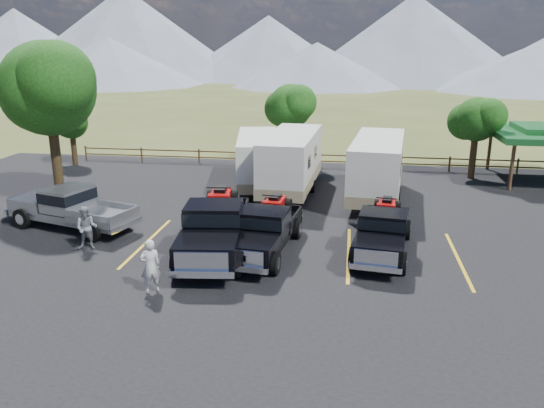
# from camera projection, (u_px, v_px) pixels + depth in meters

# --- Properties ---
(ground) EXTENTS (320.00, 320.00, 0.00)m
(ground) POSITION_uv_depth(u_px,v_px,m) (282.00, 299.00, 16.55)
(ground) COLOR #3B4B20
(ground) RESTS_ON ground
(asphalt_lot) EXTENTS (44.00, 34.00, 0.04)m
(asphalt_lot) POSITION_uv_depth(u_px,v_px,m) (293.00, 261.00, 19.38)
(asphalt_lot) COLOR black
(asphalt_lot) RESTS_ON ground
(stall_lines) EXTENTS (12.12, 5.50, 0.01)m
(stall_lines) POSITION_uv_depth(u_px,v_px,m) (296.00, 250.00, 20.32)
(stall_lines) COLOR gold
(stall_lines) RESTS_ON asphalt_lot
(tree_big_nw) EXTENTS (5.54, 5.18, 7.84)m
(tree_big_nw) POSITION_uv_depth(u_px,v_px,m) (47.00, 89.00, 25.26)
(tree_big_nw) COLOR #312413
(tree_big_nw) RESTS_ON ground
(tree_ne_a) EXTENTS (3.11, 2.92, 4.76)m
(tree_ne_a) POSITION_uv_depth(u_px,v_px,m) (476.00, 120.00, 30.37)
(tree_ne_a) COLOR #312413
(tree_ne_a) RESTS_ON ground
(tree_north) EXTENTS (3.46, 3.24, 5.25)m
(tree_north) POSITION_uv_depth(u_px,v_px,m) (290.00, 106.00, 33.73)
(tree_north) COLOR #312413
(tree_north) RESTS_ON ground
(tree_nw_small) EXTENTS (2.59, 2.43, 3.85)m
(tree_nw_small) POSITION_uv_depth(u_px,v_px,m) (71.00, 123.00, 34.13)
(tree_nw_small) COLOR #312413
(tree_nw_small) RESTS_ON ground
(rail_fence) EXTENTS (36.12, 0.12, 1.00)m
(rail_fence) POSITION_uv_depth(u_px,v_px,m) (352.00, 160.00, 33.60)
(rail_fence) COLOR #523623
(rail_fence) RESTS_ON ground
(mountain_range) EXTENTS (209.00, 71.00, 20.00)m
(mountain_range) POSITION_uv_depth(u_px,v_px,m) (311.00, 43.00, 115.68)
(mountain_range) COLOR slate
(mountain_range) RESTS_ON ground
(rig_left) EXTENTS (2.96, 6.85, 2.22)m
(rig_left) POSITION_uv_depth(u_px,v_px,m) (215.00, 225.00, 19.86)
(rig_left) COLOR black
(rig_left) RESTS_ON asphalt_lot
(rig_center) EXTENTS (2.50, 5.93, 1.93)m
(rig_center) POSITION_uv_depth(u_px,v_px,m) (265.00, 228.00, 19.97)
(rig_center) COLOR black
(rig_center) RESTS_ON asphalt_lot
(rig_right) EXTENTS (2.50, 5.71, 1.85)m
(rig_right) POSITION_uv_depth(u_px,v_px,m) (383.00, 230.00, 19.93)
(rig_right) COLOR black
(rig_right) RESTS_ON asphalt_lot
(trailer_left) EXTENTS (3.24, 8.27, 2.86)m
(trailer_left) POSITION_uv_depth(u_px,v_px,m) (258.00, 161.00, 28.90)
(trailer_left) COLOR white
(trailer_left) RESTS_ON asphalt_lot
(trailer_center) EXTENTS (2.73, 9.12, 3.16)m
(trailer_center) POSITION_uv_depth(u_px,v_px,m) (291.00, 162.00, 27.74)
(trailer_center) COLOR white
(trailer_center) RESTS_ON asphalt_lot
(trailer_right) EXTENTS (3.09, 9.08, 3.14)m
(trailer_right) POSITION_uv_depth(u_px,v_px,m) (377.00, 168.00, 26.45)
(trailer_right) COLOR white
(trailer_right) RESTS_ON asphalt_lot
(pickup_silver) EXTENTS (6.27, 3.50, 1.79)m
(pickup_silver) POSITION_uv_depth(u_px,v_px,m) (72.00, 207.00, 22.51)
(pickup_silver) COLOR gray
(pickup_silver) RESTS_ON asphalt_lot
(person_a) EXTENTS (0.78, 0.70, 1.78)m
(person_a) POSITION_uv_depth(u_px,v_px,m) (150.00, 266.00, 16.66)
(person_a) COLOR silver
(person_a) RESTS_ON asphalt_lot
(person_b) EXTENTS (0.93, 0.79, 1.69)m
(person_b) POSITION_uv_depth(u_px,v_px,m) (87.00, 228.00, 20.27)
(person_b) COLOR gray
(person_b) RESTS_ON asphalt_lot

